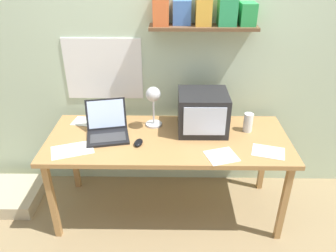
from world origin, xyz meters
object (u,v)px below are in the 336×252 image
at_px(crt_monitor, 203,112).
at_px(loose_paper_near_monitor, 268,152).
at_px(open_notebook, 72,150).
at_px(corner_desk, 168,144).
at_px(laptop, 107,127).
at_px(desk_lamp, 153,99).
at_px(floor_cushion, 13,195).
at_px(juice_glass, 248,123).
at_px(loose_paper_near_laptop, 222,156).
at_px(printed_handout, 89,122).
at_px(computer_mouse, 138,143).

xyz_separation_m(crt_monitor, loose_paper_near_monitor, (0.45, -0.32, -0.15)).
bearing_deg(open_notebook, corner_desk, 15.31).
bearing_deg(laptop, desk_lamp, 3.43).
relative_size(open_notebook, floor_cushion, 0.71).
relative_size(juice_glass, open_notebook, 0.45).
distance_m(loose_paper_near_laptop, floor_cushion, 1.91).
relative_size(laptop, printed_handout, 1.36).
bearing_deg(floor_cushion, loose_paper_near_monitor, -7.48).
bearing_deg(loose_paper_near_laptop, laptop, 160.50).
bearing_deg(juice_glass, laptop, -176.71).
height_order(corner_desk, juice_glass, juice_glass).
relative_size(crt_monitor, laptop, 0.99).
bearing_deg(loose_paper_near_monitor, floor_cushion, 172.52).
height_order(computer_mouse, loose_paper_near_laptop, computer_mouse).
xyz_separation_m(laptop, desk_lamp, (0.36, 0.10, 0.19)).
bearing_deg(desk_lamp, printed_handout, 166.17).
bearing_deg(computer_mouse, corner_desk, 25.51).
bearing_deg(loose_paper_near_laptop, floor_cushion, 169.20).
xyz_separation_m(corner_desk, floor_cushion, (-1.38, 0.08, -0.61)).
relative_size(crt_monitor, loose_paper_near_laptop, 1.50).
height_order(desk_lamp, loose_paper_near_monitor, desk_lamp).
bearing_deg(floor_cushion, corner_desk, -3.49).
distance_m(printed_handout, loose_paper_near_monitor, 1.45).
bearing_deg(loose_paper_near_monitor, open_notebook, 179.84).
bearing_deg(printed_handout, corner_desk, -19.96).
bearing_deg(juice_glass, open_notebook, -167.13).
xyz_separation_m(printed_handout, loose_paper_near_laptop, (1.04, -0.49, 0.00)).
bearing_deg(loose_paper_near_laptop, juice_glass, 55.63).
distance_m(loose_paper_near_monitor, floor_cushion, 2.22).
xyz_separation_m(open_notebook, floor_cushion, (-0.70, 0.27, -0.67)).
height_order(corner_desk, computer_mouse, computer_mouse).
xyz_separation_m(juice_glass, floor_cushion, (-2.01, -0.03, -0.73)).
height_order(corner_desk, laptop, laptop).
distance_m(corner_desk, open_notebook, 0.71).
bearing_deg(computer_mouse, open_notebook, -169.81).
height_order(crt_monitor, printed_handout, crt_monitor).
height_order(laptop, printed_handout, laptop).
bearing_deg(floor_cushion, open_notebook, -21.28).
bearing_deg(open_notebook, laptop, 47.82).
height_order(corner_desk, desk_lamp, desk_lamp).
bearing_deg(corner_desk, loose_paper_near_monitor, -14.95).
height_order(crt_monitor, loose_paper_near_laptop, crt_monitor).
distance_m(laptop, juice_glass, 1.10).
distance_m(juice_glass, open_notebook, 1.34).
bearing_deg(open_notebook, juice_glass, 12.87).
xyz_separation_m(crt_monitor, computer_mouse, (-0.48, -0.23, -0.14)).
relative_size(desk_lamp, loose_paper_near_laptop, 1.42).
distance_m(corner_desk, laptop, 0.49).
bearing_deg(crt_monitor, loose_paper_near_monitor, -35.76).
bearing_deg(open_notebook, loose_paper_near_monitor, -0.16).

